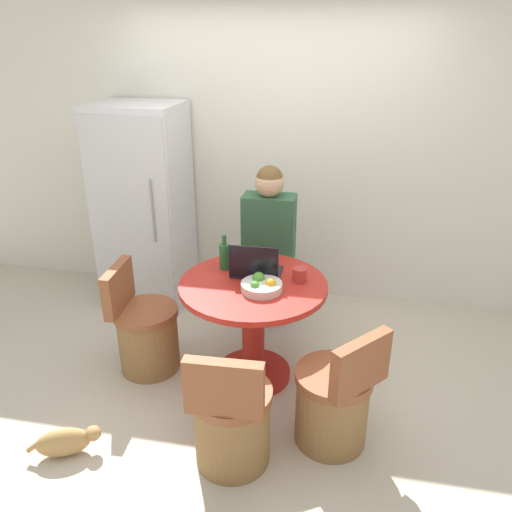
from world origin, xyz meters
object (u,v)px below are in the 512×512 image
object	(u,v)px
chair_left_side	(146,334)
cat	(66,441)
laptop	(256,269)
fruit_bowl	(262,286)
person_seated	(270,240)
refrigerator	(144,207)
chair_near_right_corner	(334,402)
dining_table	(253,315)
bottle	(225,256)
chair_near_camera	(232,421)

from	to	relation	value
chair_left_side	cat	size ratio (longest dim) A/B	2.02
laptop	cat	bearing A→B (deg)	48.16
fruit_bowl	person_seated	bearing A→B (deg)	95.84
chair_left_side	laptop	world-z (taller)	laptop
refrigerator	fruit_bowl	distance (m)	1.65
fruit_bowl	refrigerator	bearing A→B (deg)	138.77
laptop	chair_near_right_corner	bearing A→B (deg)	133.41
cat	chair_left_side	bearing A→B (deg)	57.08
chair_near_right_corner	laptop	world-z (taller)	laptop
chair_near_right_corner	dining_table	bearing A→B (deg)	-90.00
refrigerator	cat	world-z (taller)	refrigerator
refrigerator	laptop	xyz separation A→B (m)	(1.16, -0.89, -0.07)
dining_table	bottle	distance (m)	0.45
chair_left_side	person_seated	distance (m)	1.19
chair_near_right_corner	bottle	xyz separation A→B (m)	(-0.83, 0.70, 0.57)
bottle	cat	xyz separation A→B (m)	(-0.70, -1.11, -0.76)
bottle	cat	bearing A→B (deg)	-122.09
chair_near_camera	bottle	bearing A→B (deg)	-76.69
fruit_bowl	cat	distance (m)	1.48
person_seated	bottle	xyz separation A→B (m)	(-0.23, -0.54, 0.08)
chair_near_camera	laptop	world-z (taller)	laptop
dining_table	fruit_bowl	world-z (taller)	fruit_bowl
fruit_bowl	chair_left_side	bearing A→B (deg)	176.41
dining_table	chair_near_camera	distance (m)	0.82
bottle	person_seated	bearing A→B (deg)	67.16
dining_table	bottle	xyz separation A→B (m)	(-0.24, 0.18, 0.34)
dining_table	chair_near_right_corner	distance (m)	0.82
chair_near_camera	cat	size ratio (longest dim) A/B	2.02
chair_near_right_corner	chair_left_side	world-z (taller)	same
chair_near_camera	cat	xyz separation A→B (m)	(-0.97, -0.15, -0.19)
refrigerator	cat	distance (m)	2.09
person_seated	laptop	xyz separation A→B (m)	(0.01, -0.61, 0.04)
chair_near_right_corner	chair_left_side	distance (m)	1.46
chair_near_right_corner	laptop	bearing A→B (deg)	-95.12
refrigerator	dining_table	distance (m)	1.57
dining_table	bottle	world-z (taller)	bottle
chair_near_right_corner	cat	size ratio (longest dim) A/B	2.02
chair_near_right_corner	cat	bearing A→B (deg)	-33.41
refrigerator	bottle	size ratio (longest dim) A/B	6.96
chair_left_side	bottle	size ratio (longest dim) A/B	3.20
fruit_bowl	chair_near_camera	bearing A→B (deg)	-93.42
refrigerator	bottle	distance (m)	1.23
cat	chair_near_camera	bearing A→B (deg)	-14.92
refrigerator	chair_left_side	bearing A→B (deg)	-69.79
cat	fruit_bowl	bearing A→B (deg)	16.23
refrigerator	chair_left_side	xyz separation A→B (m)	(0.38, -1.03, -0.59)
chair_left_side	fruit_bowl	world-z (taller)	fruit_bowl
chair_near_camera	chair_left_side	bearing A→B (deg)	-44.70
dining_table	chair_near_right_corner	size ratio (longest dim) A/B	1.23
fruit_bowl	chair_near_right_corner	bearing A→B (deg)	-39.58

